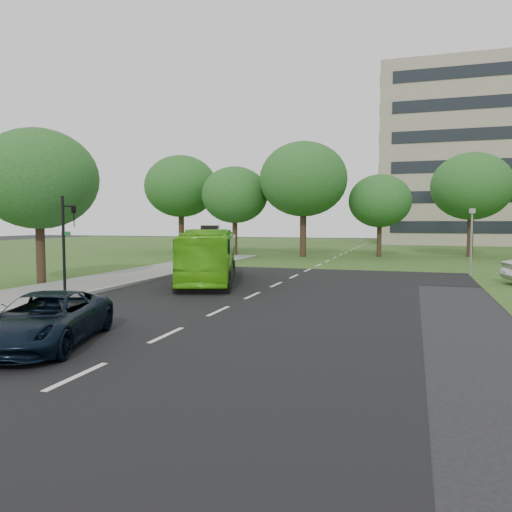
# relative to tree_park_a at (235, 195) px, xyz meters

# --- Properties ---
(ground) EXTENTS (160.00, 160.00, 0.00)m
(ground) POSITION_rel_tree_park_a_xyz_m (9.93, -27.08, -5.81)
(ground) COLOR black
(ground) RESTS_ON ground
(street_surfaces) EXTENTS (120.00, 120.00, 0.15)m
(street_surfaces) POSITION_rel_tree_park_a_xyz_m (9.55, -4.32, -5.78)
(street_surfaces) COLOR black
(street_surfaces) RESTS_ON ground
(tree_park_a) EXTENTS (6.45, 6.45, 8.57)m
(tree_park_a) POSITION_rel_tree_park_a_xyz_m (0.00, 0.00, 0.00)
(tree_park_a) COLOR black
(tree_park_a) RESTS_ON ground
(tree_park_b) EXTENTS (8.03, 8.03, 10.52)m
(tree_park_b) POSITION_rel_tree_park_a_xyz_m (6.93, -0.70, 1.29)
(tree_park_b) COLOR black
(tree_park_b) RESTS_ON ground
(tree_park_c) EXTENTS (5.67, 5.67, 7.53)m
(tree_park_c) POSITION_rel_tree_park_a_xyz_m (13.64, 1.09, -0.70)
(tree_park_c) COLOR black
(tree_park_c) RESTS_ON ground
(tree_park_d) EXTENTS (7.19, 7.19, 9.50)m
(tree_park_d) POSITION_rel_tree_park_a_xyz_m (21.58, 3.63, 0.62)
(tree_park_d) COLOR black
(tree_park_d) RESTS_ON ground
(tree_park_f) EXTENTS (7.64, 7.64, 10.20)m
(tree_park_f) POSITION_rel_tree_park_a_xyz_m (-6.89, 2.33, 1.12)
(tree_park_f) COLOR black
(tree_park_f) RESTS_ON ground
(tree_side_near) EXTENTS (6.01, 6.01, 7.99)m
(tree_side_near) POSITION_rel_tree_park_a_xyz_m (-1.67, -24.68, -0.39)
(tree_side_near) COLOR black
(tree_side_near) RESTS_ON ground
(bus) EXTENTS (5.49, 10.44, 2.84)m
(bus) POSITION_rel_tree_park_a_xyz_m (6.13, -20.94, -4.39)
(bus) COLOR #4FB913
(bus) RESTS_ON ground
(suv) EXTENTS (3.64, 5.46, 1.39)m
(suv) POSITION_rel_tree_park_a_xyz_m (7.43, -35.08, -5.12)
(suv) COLOR black
(suv) RESTS_ON ground
(traffic_light) EXTENTS (0.70, 0.21, 4.33)m
(traffic_light) POSITION_rel_tree_park_a_xyz_m (2.87, -28.39, -3.27)
(traffic_light) COLOR black
(traffic_light) RESTS_ON ground
(camera_pole) EXTENTS (0.37, 0.33, 4.03)m
(camera_pole) POSITION_rel_tree_park_a_xyz_m (19.93, -13.58, -3.21)
(camera_pole) COLOR gray
(camera_pole) RESTS_ON ground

